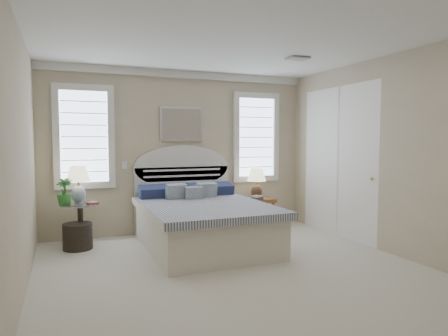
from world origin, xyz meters
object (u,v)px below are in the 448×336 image
lamp_left (78,180)px  side_table_left (81,220)px  bed (201,219)px  floor_pot (78,236)px  nightstand_right (259,207)px  lamp_right (257,180)px

lamp_left → side_table_left: bearing=-84.1°
bed → floor_pot: 1.77m
nightstand_right → lamp_right: lamp_right is taller
side_table_left → floor_pot: 0.24m
floor_pot → lamp_right: lamp_right is taller
lamp_right → side_table_left: bearing=-178.0°
floor_pot → nightstand_right: bearing=4.4°
nightstand_right → bed: bearing=-152.0°
side_table_left → nightstand_right: bearing=1.9°
lamp_right → floor_pot: bearing=-175.6°
lamp_left → nightstand_right: bearing=-0.3°
bed → lamp_right: bearing=28.9°
lamp_left → bed: bearing=-23.0°
bed → floor_pot: size_ratio=5.61×
nightstand_right → floor_pot: bearing=-175.6°
nightstand_right → floor_pot: (-3.00, -0.23, -0.20)m
side_table_left → lamp_right: 2.94m
side_table_left → nightstand_right: (2.95, 0.10, -0.00)m
bed → floor_pot: (-1.70, 0.46, -0.20)m
side_table_left → nightstand_right: 2.95m
nightstand_right → floor_pot: nightstand_right is taller
side_table_left → lamp_left: 0.59m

